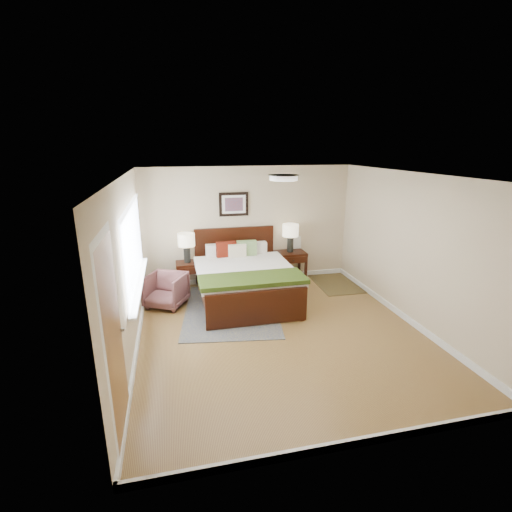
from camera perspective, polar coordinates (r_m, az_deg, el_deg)
The scene contains 18 objects.
floor at distance 6.17m, azimuth 3.76°, elevation -11.50°, with size 5.00×5.00×0.00m, color olive.
back_wall at distance 8.04m, azimuth -1.16°, elevation 4.76°, with size 4.50×0.04×2.50m, color #C1B08C.
front_wall at distance 3.55m, azimuth 15.98°, elevation -11.90°, with size 4.50×0.04×2.50m, color #C1B08C.
left_wall at distance 5.50m, azimuth -19.09°, elevation -1.85°, with size 0.04×5.00×2.50m, color #C1B08C.
right_wall at distance 6.68m, azimuth 22.82°, elevation 0.96°, with size 0.04×5.00×2.50m, color #C1B08C.
ceiling at distance 5.45m, azimuth 4.27°, elevation 12.33°, with size 4.50×5.00×0.02m, color white.
window at distance 6.12m, azimuth -18.08°, elevation 1.34°, with size 0.11×2.72×1.32m.
door at distance 3.96m, azimuth -20.98°, elevation -12.20°, with size 0.06×1.00×2.18m.
ceil_fixture at distance 5.46m, azimuth 4.26°, elevation 11.96°, with size 0.44×0.44×0.08m.
bed at distance 7.12m, azimuth -1.84°, elevation -2.64°, with size 1.84×2.24×1.20m.
wall_art at distance 7.86m, azimuth -3.44°, elevation 7.95°, with size 0.62×0.05×0.50m.
nightstand_left at distance 7.85m, azimuth -10.43°, elevation -1.85°, with size 0.48×0.43×0.57m.
nightstand_right at distance 8.25m, azimuth 5.24°, elevation -1.06°, with size 0.66×0.50×0.66m.
lamp_left at distance 7.71m, azimuth -10.65°, elevation 2.08°, with size 0.35×0.35×0.61m.
lamp_right at distance 8.08m, azimuth 5.34°, elevation 3.59°, with size 0.35×0.35×0.61m.
armchair at distance 7.14m, azimuth -13.68°, elevation -5.14°, with size 0.67×0.69×0.63m, color brown.
rug_persian at distance 6.91m, azimuth -3.84°, elevation -8.20°, with size 1.66×2.34×0.01m, color #0D1D45.
rug_navy at distance 8.31m, azimuth 12.19°, elevation -4.18°, with size 0.85×1.28×0.01m, color black.
Camera 1 is at (-1.60, -5.20, 2.91)m, focal length 26.00 mm.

